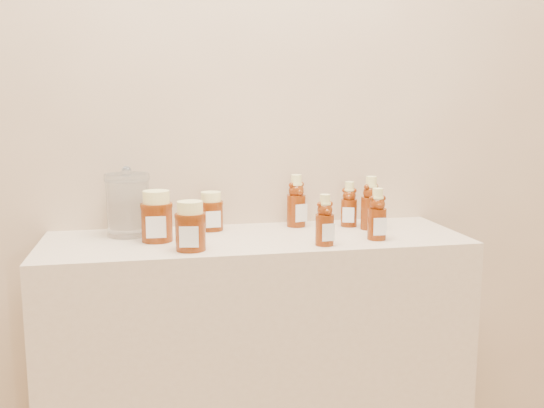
{
  "coord_description": "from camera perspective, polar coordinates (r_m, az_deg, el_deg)",
  "views": [
    {
      "loc": [
        -0.29,
        -0.12,
        1.28
      ],
      "look_at": [
        0.04,
        1.52,
        1.0
      ],
      "focal_mm": 40.0,
      "sensor_mm": 36.0,
      "label": 1
    }
  ],
  "objects": [
    {
      "name": "bear_bottle_back_right",
      "position": [
        1.86,
        9.28,
        0.43
      ],
      "size": [
        0.08,
        0.08,
        0.18
      ],
      "primitive_type": null,
      "rotation": [
        0.0,
        0.0,
        0.41
      ],
      "color": "#5B1E07",
      "rests_on": "display_table"
    },
    {
      "name": "display_table",
      "position": [
        1.89,
        -1.46,
        -16.59
      ],
      "size": [
        1.2,
        0.4,
        0.9
      ],
      "primitive_type": "cube",
      "color": "#CBB394",
      "rests_on": "ground"
    },
    {
      "name": "honey_jar_front",
      "position": [
        1.59,
        -7.69,
        -2.05
      ],
      "size": [
        0.1,
        0.1,
        0.13
      ],
      "primitive_type": null,
      "rotation": [
        0.0,
        0.0,
        -0.17
      ],
      "color": "#5B1E07",
      "rests_on": "display_table"
    },
    {
      "name": "bear_bottle_back_mid",
      "position": [
        1.89,
        7.27,
        0.26
      ],
      "size": [
        0.07,
        0.07,
        0.16
      ],
      "primitive_type": null,
      "rotation": [
        0.0,
        0.0,
        -0.39
      ],
      "color": "#5B1E07",
      "rests_on": "display_table"
    },
    {
      "name": "honey_jar_back",
      "position": [
        1.83,
        -5.75,
        -0.67
      ],
      "size": [
        0.08,
        0.08,
        0.12
      ],
      "primitive_type": null,
      "rotation": [
        0.0,
        0.0,
        0.07
      ],
      "color": "#5B1E07",
      "rests_on": "display_table"
    },
    {
      "name": "wall_back",
      "position": [
        1.89,
        -2.65,
        11.6
      ],
      "size": [
        3.5,
        0.02,
        2.7
      ],
      "primitive_type": "cube",
      "color": "tan",
      "rests_on": "ground"
    },
    {
      "name": "glass_canister",
      "position": [
        1.79,
        -13.42,
        0.17
      ],
      "size": [
        0.14,
        0.14,
        0.2
      ],
      "primitive_type": null,
      "rotation": [
        0.0,
        0.0,
        -0.1
      ],
      "color": "white",
      "rests_on": "display_table"
    },
    {
      "name": "bear_bottle_front_right",
      "position": [
        1.72,
        9.87,
        -0.62
      ],
      "size": [
        0.06,
        0.06,
        0.16
      ],
      "primitive_type": null,
      "rotation": [
        0.0,
        0.0,
        -0.04
      ],
      "color": "#5B1E07",
      "rests_on": "display_table"
    },
    {
      "name": "bear_bottle_back_left",
      "position": [
        1.87,
        2.3,
        0.63
      ],
      "size": [
        0.08,
        0.08,
        0.18
      ],
      "primitive_type": null,
      "rotation": [
        0.0,
        0.0,
        0.32
      ],
      "color": "#5B1E07",
      "rests_on": "display_table"
    },
    {
      "name": "honey_jar_left",
      "position": [
        1.7,
        -10.8,
        -1.13
      ],
      "size": [
        0.1,
        0.1,
        0.14
      ],
      "primitive_type": null,
      "rotation": [
        0.0,
        0.0,
        -0.07
      ],
      "color": "#5B1E07",
      "rests_on": "display_table"
    },
    {
      "name": "bear_bottle_front_left",
      "position": [
        1.63,
        4.99,
        -1.19
      ],
      "size": [
        0.06,
        0.06,
        0.16
      ],
      "primitive_type": null,
      "rotation": [
        0.0,
        0.0,
        0.13
      ],
      "color": "#5B1E07",
      "rests_on": "display_table"
    }
  ]
}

